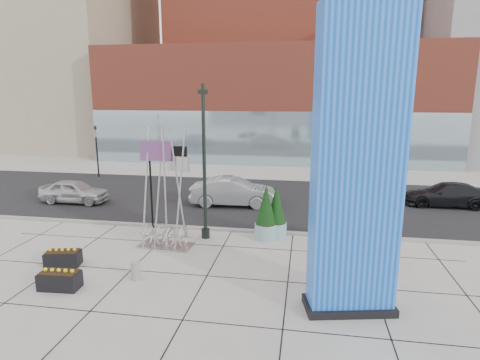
% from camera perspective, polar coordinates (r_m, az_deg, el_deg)
% --- Properties ---
extents(ground, '(160.00, 160.00, 0.00)m').
position_cam_1_polar(ground, '(16.51, -7.31, -11.64)').
color(ground, '#9E9991').
rests_on(ground, ground).
extents(street_asphalt, '(80.00, 12.00, 0.02)m').
position_cam_1_polar(street_asphalt, '(25.70, -0.93, -2.69)').
color(street_asphalt, black).
rests_on(street_asphalt, ground).
extents(curb_edge, '(80.00, 0.30, 0.12)m').
position_cam_1_polar(curb_edge, '(20.08, -4.03, -6.94)').
color(curb_edge, gray).
rests_on(curb_edge, ground).
extents(tower_podium, '(34.00, 10.00, 11.00)m').
position_cam_1_polar(tower_podium, '(41.57, 4.72, 10.70)').
color(tower_podium, '#AD4632').
rests_on(tower_podium, ground).
extents(tower_glass_front, '(34.00, 0.60, 5.00)m').
position_cam_1_polar(tower_glass_front, '(37.01, 4.01, 5.85)').
color(tower_glass_front, '#8CA5B2').
rests_on(tower_glass_front, ground).
extents(building_beige_left, '(18.00, 20.00, 34.00)m').
position_cam_1_polar(building_beige_left, '(58.13, -24.16, 21.58)').
color(building_beige_left, gray).
rests_on(building_beige_left, ground).
extents(blue_pylon, '(2.93, 1.75, 9.12)m').
position_cam_1_polar(blue_pylon, '(12.18, 16.29, 1.06)').
color(blue_pylon, blue).
rests_on(blue_pylon, ground).
extents(lamp_post, '(0.47, 0.39, 7.06)m').
position_cam_1_polar(lamp_post, '(18.29, -5.07, 0.34)').
color(lamp_post, black).
rests_on(lamp_post, ground).
extents(public_art_sculpture, '(2.44, 1.38, 5.32)m').
position_cam_1_polar(public_art_sculpture, '(17.86, -10.56, -5.08)').
color(public_art_sculpture, silver).
rests_on(public_art_sculpture, ground).
extents(concrete_bollard, '(0.35, 0.35, 0.67)m').
position_cam_1_polar(concrete_bollard, '(15.44, -14.63, -12.35)').
color(concrete_bollard, gray).
rests_on(concrete_bollard, ground).
extents(overhead_street_sign, '(1.97, 0.25, 4.16)m').
position_cam_1_polar(overhead_street_sign, '(19.68, -10.83, 3.05)').
color(overhead_street_sign, black).
rests_on(overhead_street_sign, ground).
extents(round_planter_east, '(0.98, 0.98, 2.45)m').
position_cam_1_polar(round_planter_east, '(18.73, 14.67, -5.22)').
color(round_planter_east, '#82ADAF').
rests_on(round_planter_east, ground).
extents(round_planter_mid, '(1.01, 1.01, 2.52)m').
position_cam_1_polar(round_planter_mid, '(18.88, 5.16, -4.61)').
color(round_planter_mid, '#82ADAF').
rests_on(round_planter_mid, ground).
extents(round_planter_west, '(1.04, 1.04, 2.60)m').
position_cam_1_polar(round_planter_west, '(18.57, 3.71, -4.74)').
color(round_planter_west, '#82ADAF').
rests_on(round_planter_west, ground).
extents(box_planter_north, '(1.42, 0.92, 0.72)m').
position_cam_1_polar(box_planter_north, '(17.51, -23.87, -10.04)').
color(box_planter_north, black).
rests_on(box_planter_north, ground).
extents(box_planter_south, '(1.40, 0.76, 0.75)m').
position_cam_1_polar(box_planter_south, '(15.62, -24.27, -12.75)').
color(box_planter_south, black).
rests_on(box_planter_south, ground).
extents(car_white_west, '(4.16, 1.69, 1.41)m').
position_cam_1_polar(car_white_west, '(26.73, -22.52, -1.52)').
color(car_white_west, silver).
rests_on(car_white_west, ground).
extents(car_silver_mid, '(5.19, 2.11, 1.67)m').
position_cam_1_polar(car_silver_mid, '(24.02, -0.96, -1.72)').
color(car_silver_mid, '#9B9EA2').
rests_on(car_silver_mid, ground).
extents(car_dark_east, '(4.88, 2.08, 1.40)m').
position_cam_1_polar(car_dark_east, '(26.95, 27.25, -1.86)').
color(car_dark_east, black).
rests_on(car_dark_east, ground).
extents(traffic_signal, '(0.15, 0.18, 4.10)m').
position_cam_1_polar(traffic_signal, '(34.00, -19.70, 4.24)').
color(traffic_signal, black).
rests_on(traffic_signal, ground).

